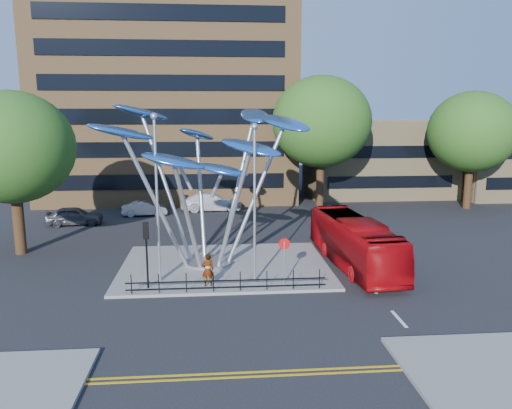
{
  "coord_description": "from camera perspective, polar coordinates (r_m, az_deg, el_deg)",
  "views": [
    {
      "loc": [
        -1.54,
        -22.09,
        9.09
      ],
      "look_at": [
        0.66,
        4.0,
        4.11
      ],
      "focal_mm": 35.0,
      "sensor_mm": 36.0,
      "label": 1
    }
  ],
  "objects": [
    {
      "name": "traffic_island",
      "position": [
        29.51,
        -3.56,
        -7.04
      ],
      "size": [
        12.0,
        9.0,
        0.15
      ],
      "primitive_type": "cube",
      "color": "slate",
      "rests_on": "ground"
    },
    {
      "name": "low_building_near",
      "position": [
        55.2,
        13.79,
        5.17
      ],
      "size": [
        15.0,
        8.0,
        8.0
      ],
      "primitive_type": "cube",
      "color": "tan",
      "rests_on": "ground"
    },
    {
      "name": "leaf_sculpture",
      "position": [
        28.86,
        -5.88,
        6.3
      ],
      "size": [
        12.72,
        9.54,
        9.51
      ],
      "color": "#9EA0A5",
      "rests_on": "traffic_island"
    },
    {
      "name": "pedestrian_railing_front",
      "position": [
        25.28,
        -3.35,
        -8.99
      ],
      "size": [
        10.0,
        0.06,
        1.0
      ],
      "color": "black",
      "rests_on": "traffic_island"
    },
    {
      "name": "street_lamp_left",
      "position": [
        26.03,
        -11.3,
        2.31
      ],
      "size": [
        0.36,
        0.36,
        8.8
      ],
      "color": "#9EA0A5",
      "rests_on": "traffic_island"
    },
    {
      "name": "parked_car_right",
      "position": [
        45.85,
        -5.12,
        0.31
      ],
      "size": [
        5.69,
        2.64,
        1.61
      ],
      "primitive_type": "imported",
      "rotation": [
        0.0,
        0.0,
        1.64
      ],
      "color": "silver",
      "rests_on": "ground"
    },
    {
      "name": "brick_tower",
      "position": [
        54.59,
        -9.9,
        16.83
      ],
      "size": [
        25.0,
        15.0,
        30.0
      ],
      "primitive_type": "cube",
      "color": "olive",
      "rests_on": "ground"
    },
    {
      "name": "parked_car_left",
      "position": [
        42.46,
        -20.06,
        -1.22
      ],
      "size": [
        4.55,
        2.21,
        1.5
      ],
      "primitive_type": "imported",
      "rotation": [
        0.0,
        0.0,
        1.68
      ],
      "color": "#46484E",
      "rests_on": "ground"
    },
    {
      "name": "tree_left",
      "position": [
        34.5,
        -26.12,
        5.86
      ],
      "size": [
        7.6,
        7.6,
        10.32
      ],
      "color": "black",
      "rests_on": "ground"
    },
    {
      "name": "red_bus",
      "position": [
        29.94,
        11.16,
        -4.23
      ],
      "size": [
        3.26,
        10.55,
        2.89
      ],
      "primitive_type": "imported",
      "rotation": [
        0.0,
        0.0,
        0.08
      ],
      "color": "#9E070C",
      "rests_on": "ground"
    },
    {
      "name": "double_yellow_far",
      "position": [
        18.28,
        0.69,
        -19.04
      ],
      "size": [
        40.0,
        0.12,
        0.01
      ],
      "primitive_type": "cube",
      "color": "gold",
      "rests_on": "ground"
    },
    {
      "name": "tree_right",
      "position": [
        45.12,
        7.49,
        9.34
      ],
      "size": [
        8.8,
        8.8,
        12.11
      ],
      "color": "black",
      "rests_on": "ground"
    },
    {
      "name": "pedestrian",
      "position": [
        25.93,
        -5.53,
        -7.44
      ],
      "size": [
        0.67,
        0.48,
        1.72
      ],
      "primitive_type": "imported",
      "rotation": [
        0.0,
        0.0,
        3.26
      ],
      "color": "gray",
      "rests_on": "traffic_island"
    },
    {
      "name": "double_yellow_near",
      "position": [
        18.54,
        0.6,
        -18.58
      ],
      "size": [
        40.0,
        0.12,
        0.01
      ],
      "primitive_type": "cube",
      "color": "gold",
      "rests_on": "ground"
    },
    {
      "name": "parked_car_mid",
      "position": [
        44.46,
        -12.61,
        -0.45
      ],
      "size": [
        4.0,
        1.78,
        1.27
      ],
      "primitive_type": "imported",
      "rotation": [
        0.0,
        0.0,
        1.68
      ],
      "color": "#9FA0A6",
      "rests_on": "ground"
    },
    {
      "name": "traffic_light_island",
      "position": [
        25.66,
        -12.43,
        -4.11
      ],
      "size": [
        0.28,
        0.18,
        3.42
      ],
      "color": "black",
      "rests_on": "traffic_island"
    },
    {
      "name": "no_entry_sign_island",
      "position": [
        25.9,
        3.25,
        -5.56
      ],
      "size": [
        0.6,
        0.1,
        2.45
      ],
      "color": "#9EA0A5",
      "rests_on": "traffic_island"
    },
    {
      "name": "street_lamp_right",
      "position": [
        25.49,
        -0.16,
        1.75
      ],
      "size": [
        0.36,
        0.36,
        8.3
      ],
      "color": "#9EA0A5",
      "rests_on": "traffic_island"
    },
    {
      "name": "tree_far",
      "position": [
        50.02,
        23.48,
        7.62
      ],
      "size": [
        8.0,
        8.0,
        10.81
      ],
      "color": "black",
      "rests_on": "ground"
    },
    {
      "name": "ground",
      "position": [
        23.94,
        -0.78,
        -11.55
      ],
      "size": [
        120.0,
        120.0,
        0.0
      ],
      "primitive_type": "plane",
      "color": "black",
      "rests_on": "ground"
    }
  ]
}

